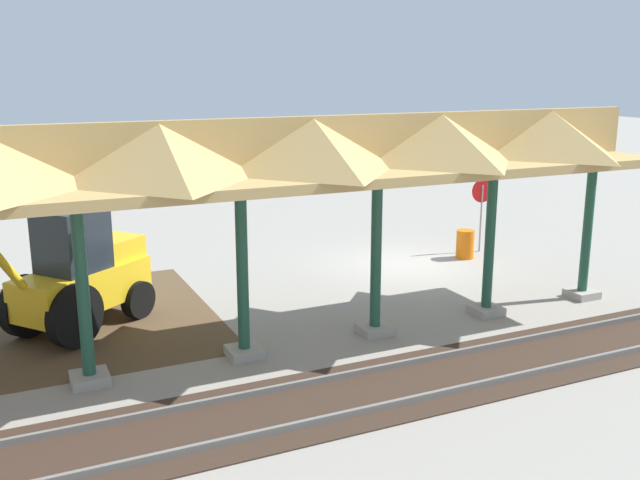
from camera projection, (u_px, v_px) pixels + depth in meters
ground_plane at (403, 264)px, 21.72m from camera, size 120.00×120.00×0.00m
platform_canopy at (312, 153)px, 14.46m from camera, size 16.66×3.20×4.90m
rail_tracks at (582, 346)px, 15.27m from camera, size 60.00×2.58×0.15m
stop_sign at (482, 199)px, 22.88m from camera, size 0.76×0.08×2.39m
backhoe at (77, 276)px, 16.05m from camera, size 4.78×4.12×2.82m
traffic_barrel at (465, 244)px, 22.37m from camera, size 0.56×0.56×0.90m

